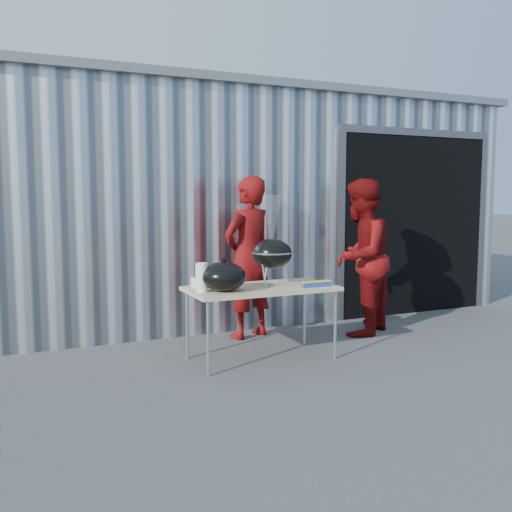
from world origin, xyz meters
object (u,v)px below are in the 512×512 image
person_cook (248,258)px  folding_table (261,291)px  kettle_grill (272,244)px  person_bystander (360,257)px

person_cook → folding_table: bearing=53.9°
kettle_grill → person_cook: (0.13, 0.88, -0.23)m
folding_table → person_cook: size_ratio=0.79×
kettle_grill → person_cook: size_ratio=0.49×
person_bystander → kettle_grill: bearing=-17.0°
person_bystander → folding_table: bearing=-17.8°
folding_table → person_bystander: person_bystander is taller
folding_table → kettle_grill: (0.13, 0.02, 0.46)m
folding_table → person_bystander: size_ratio=0.80×
person_cook → person_bystander: 1.35m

